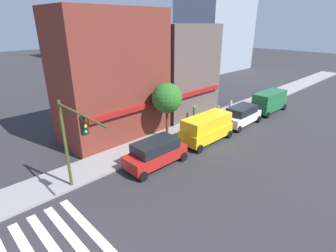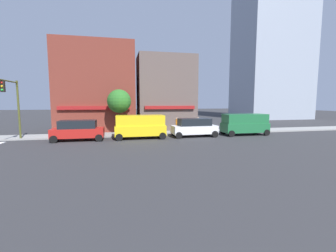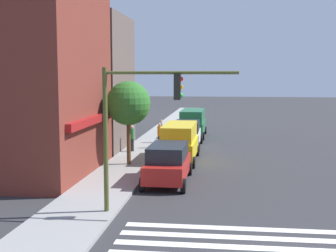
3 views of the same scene
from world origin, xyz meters
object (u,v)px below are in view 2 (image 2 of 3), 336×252
(traffic_signal, at_px, (12,99))
(van_yellow, at_px, (140,126))
(van_green, at_px, (245,123))
(pedestrian_white_shirt, at_px, (198,124))
(pedestrian_green_top, at_px, (159,124))
(street_tree, at_px, (119,101))
(suv_red, at_px, (78,130))
(suv_white, at_px, (194,127))
(pedestrian_orange_vest, at_px, (177,125))

(traffic_signal, relative_size, van_yellow, 1.13)
(van_green, distance_m, pedestrian_white_shirt, 5.15)
(van_green, bearing_deg, van_yellow, -179.50)
(van_yellow, distance_m, pedestrian_green_top, 4.35)
(pedestrian_white_shirt, height_order, street_tree, street_tree)
(van_green, bearing_deg, suv_red, -179.50)
(van_green, height_order, pedestrian_white_shirt, van_green)
(van_yellow, xyz_separation_m, pedestrian_white_shirt, (6.87, 2.10, -0.21))
(traffic_signal, distance_m, pedestrian_white_shirt, 18.64)
(suv_white, bearing_deg, traffic_signal, 177.22)
(pedestrian_orange_vest, relative_size, pedestrian_green_top, 1.00)
(pedestrian_green_top, bearing_deg, van_yellow, -134.00)
(traffic_signal, xyz_separation_m, street_tree, (9.45, 2.34, -0.22))
(suv_red, relative_size, street_tree, 0.96)
(van_green, xyz_separation_m, street_tree, (-13.59, 2.80, 2.44))
(pedestrian_orange_vest, height_order, pedestrian_white_shirt, same)
(van_yellow, distance_m, pedestrian_orange_vest, 4.68)
(pedestrian_green_top, bearing_deg, van_green, -29.61)
(suv_white, height_order, pedestrian_green_top, suv_white)
(pedestrian_orange_vest, bearing_deg, van_green, 79.18)
(suv_white, xyz_separation_m, pedestrian_orange_vest, (-1.40, 1.87, 0.04))
(pedestrian_orange_vest, height_order, pedestrian_green_top, same)
(suv_red, xyz_separation_m, pedestrian_orange_vest, (10.16, 1.87, 0.04))
(suv_red, height_order, suv_white, same)
(traffic_signal, height_order, van_yellow, traffic_signal)
(traffic_signal, relative_size, suv_white, 1.20)
(van_yellow, xyz_separation_m, pedestrian_orange_vest, (4.29, 1.87, -0.21))
(street_tree, bearing_deg, van_yellow, -54.24)
(pedestrian_white_shirt, bearing_deg, suv_white, -49.91)
(pedestrian_white_shirt, bearing_deg, traffic_signal, -105.37)
(suv_red, height_order, pedestrian_white_shirt, suv_red)
(suv_red, bearing_deg, pedestrian_orange_vest, 10.80)
(suv_red, distance_m, van_green, 17.45)
(pedestrian_white_shirt, bearing_deg, suv_red, -101.13)
(pedestrian_white_shirt, distance_m, pedestrian_green_top, 4.57)
(traffic_signal, relative_size, van_green, 1.13)
(van_yellow, relative_size, pedestrian_orange_vest, 2.83)
(traffic_signal, xyz_separation_m, pedestrian_white_shirt, (18.34, 1.64, -2.87))
(suv_white, bearing_deg, van_yellow, 178.75)
(traffic_signal, distance_m, suv_red, 6.32)
(suv_white, bearing_deg, pedestrian_green_top, 130.54)
(traffic_signal, bearing_deg, van_yellow, -2.29)
(suv_red, relative_size, suv_white, 0.99)
(suv_white, relative_size, pedestrian_green_top, 2.68)
(van_green, bearing_deg, street_tree, 168.86)
(pedestrian_orange_vest, distance_m, pedestrian_green_top, 2.41)
(van_green, xyz_separation_m, pedestrian_orange_vest, (-7.28, 1.87, -0.21))
(van_yellow, bearing_deg, pedestrian_white_shirt, 17.27)
(traffic_signal, distance_m, van_green, 23.20)
(traffic_signal, height_order, suv_red, traffic_signal)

